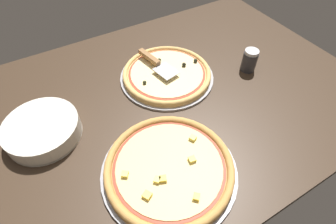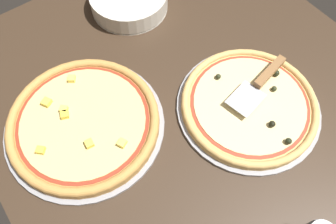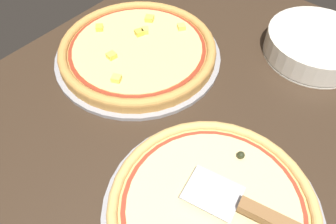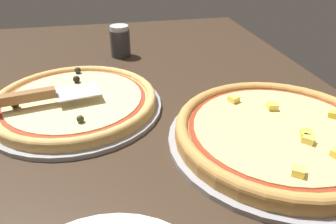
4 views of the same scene
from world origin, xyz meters
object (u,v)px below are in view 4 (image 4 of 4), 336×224
(pizza_front, at_px, (75,100))
(pizza_back, at_px, (279,131))
(parmesan_shaker, at_px, (120,41))
(serving_spatula, at_px, (38,96))

(pizza_front, relative_size, pizza_back, 0.93)
(parmesan_shaker, bearing_deg, serving_spatula, -29.37)
(pizza_front, height_order, serving_spatula, serving_spatula)
(pizza_front, xyz_separation_m, serving_spatula, (0.03, -0.07, 0.03))
(pizza_front, xyz_separation_m, pizza_back, (0.22, 0.39, 0.00))
(pizza_back, bearing_deg, serving_spatula, -112.62)
(pizza_back, distance_m, serving_spatula, 0.50)
(pizza_front, bearing_deg, parmesan_shaker, 158.38)
(pizza_front, bearing_deg, pizza_back, 60.52)
(parmesan_shaker, bearing_deg, pizza_front, -21.62)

